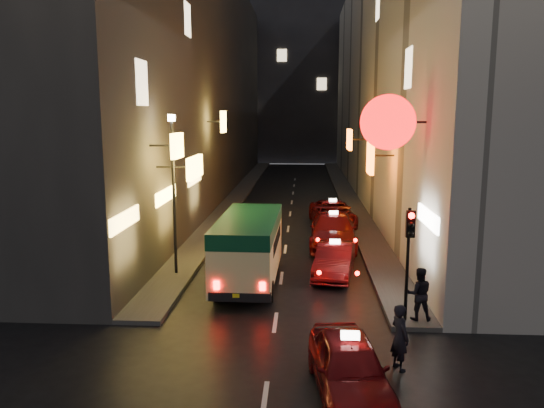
% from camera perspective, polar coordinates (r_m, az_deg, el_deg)
% --- Properties ---
extents(building_left, '(7.63, 52.00, 18.00)m').
position_cam_1_polar(building_left, '(42.11, -8.93, 13.15)').
color(building_left, '#3C3937').
rests_on(building_left, ground).
extents(building_right, '(8.24, 52.00, 18.00)m').
position_cam_1_polar(building_right, '(41.79, 13.65, 13.03)').
color(building_right, '#ADA99F').
rests_on(building_right, ground).
extents(building_far, '(30.00, 10.00, 22.00)m').
position_cam_1_polar(building_far, '(73.24, 2.84, 13.34)').
color(building_far, '#303034').
rests_on(building_far, ground).
extents(sidewalk_left, '(1.50, 52.00, 0.15)m').
position_cam_1_polar(sidewalk_left, '(41.90, -3.59, 1.03)').
color(sidewalk_left, '#44423F').
rests_on(sidewalk_left, ground).
extents(sidewalk_right, '(1.50, 52.00, 0.15)m').
position_cam_1_polar(sidewalk_right, '(41.73, 8.08, 0.91)').
color(sidewalk_right, '#44423F').
rests_on(sidewalk_right, ground).
extents(minibus, '(2.23, 6.07, 2.59)m').
position_cam_1_polar(minibus, '(20.02, -2.51, -4.10)').
color(minibus, beige).
rests_on(minibus, ground).
extents(taxi_near, '(2.60, 5.19, 1.76)m').
position_cam_1_polar(taxi_near, '(12.79, 8.33, -16.50)').
color(taxi_near, '#630C0F').
rests_on(taxi_near, ground).
extents(taxi_second, '(2.68, 5.06, 1.70)m').
position_cam_1_polar(taxi_second, '(21.34, 6.75, -5.70)').
color(taxi_second, '#630C0F').
rests_on(taxi_second, ground).
extents(taxi_third, '(2.64, 5.90, 2.01)m').
position_cam_1_polar(taxi_third, '(25.97, 6.61, -2.54)').
color(taxi_third, '#630C0F').
rests_on(taxi_third, ground).
extents(taxi_far, '(2.54, 5.33, 1.82)m').
position_cam_1_polar(taxi_far, '(30.70, 6.54, -0.82)').
color(taxi_far, '#630C0F').
rests_on(taxi_far, ground).
extents(pedestrian_crossing, '(0.64, 0.75, 1.94)m').
position_cam_1_polar(pedestrian_crossing, '(14.10, 13.60, -13.31)').
color(pedestrian_crossing, black).
rests_on(pedestrian_crossing, ground).
extents(pedestrian_sidewalk, '(0.71, 0.45, 1.87)m').
position_cam_1_polar(pedestrian_sidewalk, '(17.01, 15.53, -8.93)').
color(pedestrian_sidewalk, black).
rests_on(pedestrian_sidewalk, sidewalk_right).
extents(traffic_light, '(0.26, 0.43, 3.50)m').
position_cam_1_polar(traffic_light, '(16.32, 14.55, -3.82)').
color(traffic_light, black).
rests_on(traffic_light, sidewalk_right).
extents(lamp_post, '(0.28, 0.28, 6.22)m').
position_cam_1_polar(lamp_post, '(20.89, -10.55, 2.15)').
color(lamp_post, black).
rests_on(lamp_post, sidewalk_left).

